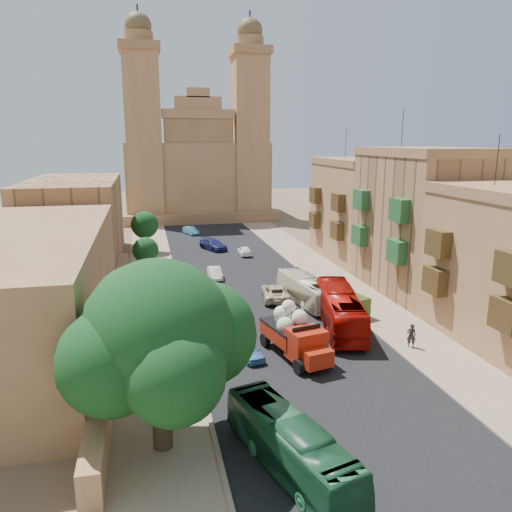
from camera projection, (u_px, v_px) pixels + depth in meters
name	position (u px, v px, depth m)	size (l,w,h in m)	color
ground	(382.00, 471.00, 22.36)	(260.00, 260.00, 0.00)	brown
road_surface	(247.00, 285.00, 50.87)	(14.00, 140.00, 0.01)	black
sidewalk_east	(335.00, 280.00, 52.88)	(5.00, 140.00, 0.01)	#8E765D
sidewalk_west	(153.00, 291.00, 48.86)	(5.00, 140.00, 0.01)	#8E765D
kerb_east	(313.00, 281.00, 52.34)	(0.25, 140.00, 0.12)	#8E765D
kerb_west	(178.00, 289.00, 49.38)	(0.25, 140.00, 0.12)	#8E765D
townhouse_c	(420.00, 221.00, 47.93)	(9.00, 14.00, 17.40)	#A27149
townhouse_d	(359.00, 209.00, 61.41)	(9.00, 14.00, 15.90)	#986A45
west_wall	(115.00, 320.00, 38.52)	(1.00, 40.00, 1.80)	#986A45
west_building_low	(29.00, 291.00, 34.70)	(10.00, 28.00, 8.40)	brown
west_building_mid	(75.00, 222.00, 59.24)	(10.00, 22.00, 10.00)	#A27149
church	(196.00, 167.00, 94.93)	(28.00, 22.50, 36.30)	#986A45
ficus_tree	(160.00, 340.00, 22.92)	(9.31, 8.57, 9.31)	#34281A
street_tree_a	(148.00, 324.00, 30.88)	(3.27, 3.27, 5.03)	#34281A
street_tree_b	(147.00, 280.00, 42.40)	(2.81, 2.81, 4.32)	#34281A
street_tree_c	(146.00, 250.00, 53.81)	(2.80, 2.80, 4.30)	#34281A
street_tree_d	(145.00, 225.00, 65.04)	(3.56, 3.56, 5.47)	#34281A
red_truck	(295.00, 334.00, 33.80)	(3.78, 6.79, 3.77)	#A6200C
olive_pickup	(345.00, 304.00, 42.55)	(3.04, 4.61, 1.75)	#37461A
bus_green_north	(290.00, 445.00, 22.18)	(2.09, 8.92, 2.48)	#1F5B36
bus_red_east	(340.00, 309.00, 39.14)	(2.55, 10.88, 3.03)	#9F0B05
bus_cream_east	(305.00, 290.00, 45.17)	(2.10, 8.98, 2.50)	beige
car_blue_a	(248.00, 350.00, 33.82)	(1.31, 3.27, 1.11)	teal
car_white_a	(215.00, 273.00, 53.33)	(1.27, 3.65, 1.20)	white
car_cream	(276.00, 292.00, 46.23)	(2.37, 5.13, 1.43)	#C5B78D
car_dkblue	(213.00, 245.00, 67.29)	(2.01, 4.95, 1.44)	navy
car_white_b	(244.00, 251.00, 64.07)	(1.43, 3.56, 1.21)	white
car_blue_b	(191.00, 230.00, 78.29)	(1.32, 3.79, 1.25)	teal
pedestrian_a	(411.00, 336.00, 35.53)	(0.64, 0.42, 1.77)	black
pedestrian_c	(354.00, 301.00, 43.46)	(0.88, 0.37, 1.50)	#38373F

